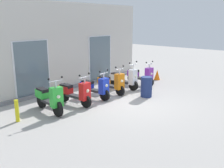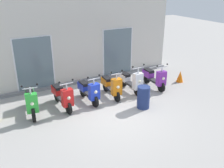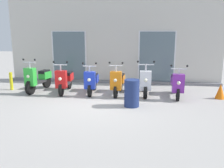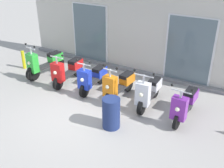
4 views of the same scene
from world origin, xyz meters
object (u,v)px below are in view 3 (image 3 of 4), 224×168
object	(u,v)px
traffic_cone	(220,91)
scooter_red	(65,80)
scooter_green	(38,79)
scooter_purple	(177,84)
scooter_orange	(118,82)
scooter_white	(145,82)
curb_bollard	(11,81)
scooter_blue	(92,81)
trash_bin	(132,93)

from	to	relation	value
traffic_cone	scooter_red	bearing A→B (deg)	178.72
scooter_green	scooter_red	world-z (taller)	scooter_green
scooter_red	scooter_purple	bearing A→B (deg)	-1.37
scooter_green	scooter_orange	bearing A→B (deg)	-1.44
scooter_white	curb_bollard	world-z (taller)	scooter_white
scooter_green	scooter_white	size ratio (longest dim) A/B	1.08
scooter_green	scooter_orange	distance (m)	3.10
scooter_blue	scooter_white	xyz separation A→B (m)	(1.93, 0.05, 0.01)
scooter_red	scooter_blue	xyz separation A→B (m)	(1.04, -0.00, -0.02)
scooter_red	trash_bin	distance (m)	2.94
scooter_white	curb_bollard	bearing A→B (deg)	179.28
scooter_blue	scooter_orange	xyz separation A→B (m)	(0.98, -0.02, 0.01)
scooter_blue	scooter_purple	bearing A→B (deg)	-1.74
curb_bollard	scooter_red	bearing A→B (deg)	-2.83
scooter_green	curb_bollard	bearing A→B (deg)	177.32
scooter_blue	scooter_orange	bearing A→B (deg)	-0.97
scooter_blue	scooter_orange	distance (m)	0.98
scooter_white	scooter_purple	size ratio (longest dim) A/B	1.01
trash_bin	scooter_green	bearing A→B (deg)	158.24
scooter_green	curb_bollard	world-z (taller)	scooter_green
scooter_red	scooter_orange	size ratio (longest dim) A/B	1.06
scooter_purple	curb_bollard	xyz separation A→B (m)	(-6.31, 0.21, -0.13)
scooter_blue	scooter_white	bearing A→B (deg)	1.48
trash_bin	scooter_purple	bearing A→B (deg)	41.36
scooter_blue	curb_bollard	size ratio (longest dim) A/B	2.14
scooter_purple	traffic_cone	distance (m)	1.48
scooter_blue	scooter_orange	size ratio (longest dim) A/B	0.99
scooter_red	scooter_purple	distance (m)	4.07
scooter_green	trash_bin	world-z (taller)	scooter_green
scooter_red	trash_bin	bearing A→B (deg)	-28.62
traffic_cone	curb_bollard	bearing A→B (deg)	178.27
scooter_green	curb_bollard	xyz separation A→B (m)	(-1.15, 0.05, -0.14)
scooter_white	traffic_cone	size ratio (longest dim) A/B	2.97
scooter_purple	trash_bin	distance (m)	1.99
scooter_green	scooter_red	distance (m)	1.09
scooter_green	scooter_white	world-z (taller)	scooter_green
trash_bin	scooter_red	bearing A→B (deg)	151.38
scooter_green	traffic_cone	world-z (taller)	scooter_green
scooter_green	scooter_white	distance (m)	4.06
scooter_red	scooter_white	size ratio (longest dim) A/B	1.04
scooter_green	traffic_cone	distance (m)	6.63
scooter_blue	traffic_cone	xyz separation A→B (m)	(4.50, -0.12, -0.20)
scooter_orange	scooter_red	bearing A→B (deg)	179.40
traffic_cone	scooter_green	bearing A→B (deg)	178.44
scooter_white	curb_bollard	xyz separation A→B (m)	(-5.21, 0.07, -0.12)
scooter_red	traffic_cone	world-z (taller)	scooter_red
scooter_purple	scooter_orange	bearing A→B (deg)	177.89
scooter_orange	trash_bin	distance (m)	1.50
scooter_purple	traffic_cone	xyz separation A→B (m)	(1.46, -0.03, -0.22)
scooter_green	curb_bollard	distance (m)	1.16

